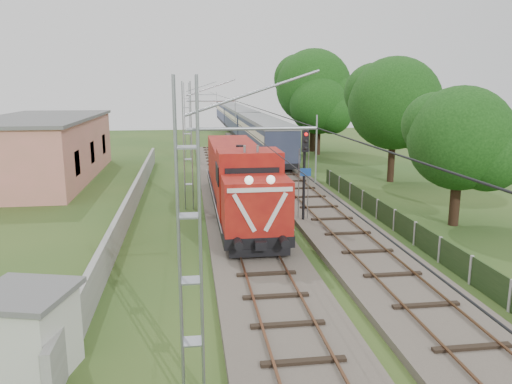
{
  "coord_description": "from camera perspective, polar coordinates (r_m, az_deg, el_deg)",
  "views": [
    {
      "loc": [
        -2.97,
        -19.31,
        7.78
      ],
      "look_at": [
        0.53,
        6.33,
        2.2
      ],
      "focal_mm": 35.0,
      "sensor_mm": 36.0,
      "label": 1
    }
  ],
  "objects": [
    {
      "name": "ground",
      "position": [
        21.03,
        0.91,
        -9.55
      ],
      "size": [
        140.0,
        140.0,
        0.0
      ],
      "primitive_type": "plane",
      "color": "#25471A",
      "rests_on": "ground"
    },
    {
      "name": "track_main",
      "position": [
        27.55,
        -1.29,
        -3.85
      ],
      "size": [
        4.2,
        70.0,
        0.45
      ],
      "color": "#6B6054",
      "rests_on": "ground"
    },
    {
      "name": "track_side",
      "position": [
        40.82,
        3.62,
        1.42
      ],
      "size": [
        4.2,
        80.0,
        0.45
      ],
      "color": "#6B6054",
      "rests_on": "ground"
    },
    {
      "name": "catenary",
      "position": [
        31.53,
        -7.71,
        5.26
      ],
      "size": [
        3.31,
        70.0,
        8.0
      ],
      "color": "gray",
      "rests_on": "ground"
    },
    {
      "name": "boundary_wall",
      "position": [
        32.29,
        -13.86,
        -0.77
      ],
      "size": [
        0.25,
        40.0,
        1.5
      ],
      "primitive_type": "cube",
      "color": "#9E9E99",
      "rests_on": "ground"
    },
    {
      "name": "station_building",
      "position": [
        45.24,
        -23.21,
        4.65
      ],
      "size": [
        8.4,
        20.4,
        5.22
      ],
      "color": "#DE7E77",
      "rests_on": "ground"
    },
    {
      "name": "fence",
      "position": [
        25.88,
        17.71,
        -4.54
      ],
      "size": [
        0.12,
        32.0,
        1.2
      ],
      "color": "black",
      "rests_on": "ground"
    },
    {
      "name": "locomotive",
      "position": [
        29.84,
        -1.94,
        1.61
      ],
      "size": [
        3.12,
        17.84,
        4.53
      ],
      "color": "black",
      "rests_on": "ground"
    },
    {
      "name": "coach_rake",
      "position": [
        77.0,
        -1.84,
        8.3
      ],
      "size": [
        3.14,
        70.01,
        3.63
      ],
      "color": "black",
      "rests_on": "ground"
    },
    {
      "name": "signal_post",
      "position": [
        27.69,
        5.6,
        3.68
      ],
      "size": [
        0.6,
        0.47,
        5.42
      ],
      "color": "black",
      "rests_on": "ground"
    },
    {
      "name": "relay_hut",
      "position": [
        15.19,
        -24.7,
        -14.49
      ],
      "size": [
        2.93,
        2.93,
        2.47
      ],
      "color": "beige",
      "rests_on": "ground"
    },
    {
      "name": "tree_a",
      "position": [
        29.61,
        22.44,
        5.56
      ],
      "size": [
        5.99,
        5.71,
        7.77
      ],
      "color": "#382217",
      "rests_on": "ground"
    },
    {
      "name": "tree_b",
      "position": [
        41.73,
        15.68,
        9.61
      ],
      "size": [
        7.72,
        7.35,
        10.0
      ],
      "color": "#382217",
      "rests_on": "ground"
    },
    {
      "name": "tree_c",
      "position": [
        56.84,
        7.24,
        9.76
      ],
      "size": [
        6.79,
        6.47,
        8.8
      ],
      "color": "#382217",
      "rests_on": "ground"
    },
    {
      "name": "tree_d",
      "position": [
        59.54,
        6.69,
        11.74
      ],
      "size": [
        9.18,
        8.74,
        11.9
      ],
      "color": "#382217",
      "rests_on": "ground"
    }
  ]
}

